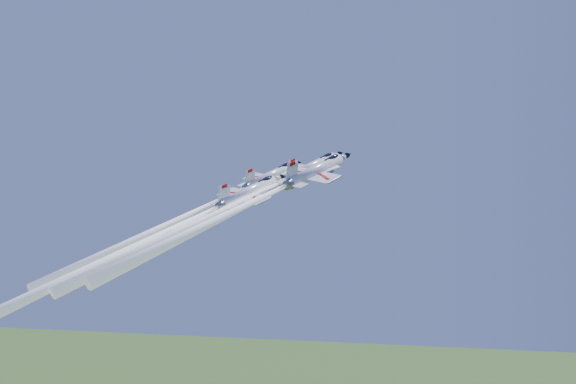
% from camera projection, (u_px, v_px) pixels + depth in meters
% --- Properties ---
extents(jet_lead, '(22.45, 39.97, 42.36)m').
position_uv_depth(jet_lead, '(232.00, 206.00, 103.97)').
color(jet_lead, white).
extents(jet_left, '(20.96, 37.07, 38.49)m').
position_uv_depth(jet_left, '(196.00, 211.00, 106.80)').
color(jet_left, white).
extents(jet_right, '(21.43, 37.02, 35.48)m').
position_uv_depth(jet_right, '(250.00, 204.00, 100.68)').
color(jet_right, white).
extents(jet_slot, '(22.66, 40.25, 42.34)m').
position_uv_depth(jet_slot, '(153.00, 238.00, 95.33)').
color(jet_slot, white).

